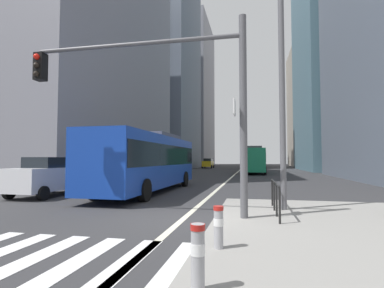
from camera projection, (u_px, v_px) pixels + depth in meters
name	position (u px, v px, depth m)	size (l,w,h in m)	color
ground_plane	(231.00, 178.00, 28.54)	(160.00, 160.00, 0.00)	#303033
crosswalk_stripes	(76.00, 262.00, 5.27)	(7.65, 3.20, 0.01)	silver
lane_centre_line	(236.00, 173.00, 38.32)	(0.20, 80.00, 0.01)	beige
office_tower_left_near	(83.00, 44.00, 32.31)	(12.58, 25.20, 28.98)	gray
office_tower_left_mid	(160.00, 65.00, 59.13)	(13.40, 18.69, 41.33)	slate
office_tower_left_far	(187.00, 95.00, 83.90)	(12.87, 21.24, 40.25)	gray
office_tower_right_mid	(344.00, 60.00, 48.25)	(13.91, 19.20, 36.27)	slate
office_tower_right_far	(313.00, 106.00, 72.94)	(10.21, 22.71, 30.01)	gray
city_bus_blue_oncoming	(149.00, 159.00, 16.67)	(2.80, 11.39, 3.40)	#14389E
sedan_white_oncoming	(49.00, 176.00, 14.84)	(2.11, 4.34, 1.94)	silver
city_bus_red_receding	(255.00, 159.00, 38.06)	(2.79, 11.22, 3.40)	#198456
city_bus_red_distant	(254.00, 159.00, 57.14)	(2.90, 11.23, 3.40)	red
car_oncoming_mid	(208.00, 163.00, 59.47)	(2.09, 4.58, 1.94)	gold
car_receding_near	(257.00, 163.00, 66.01)	(2.08, 4.37, 1.94)	#232838
traffic_signal_gantry	(164.00, 85.00, 9.19)	(7.16, 0.65, 6.00)	#515156
street_lamp_post	(282.00, 60.00, 10.19)	(5.50, 0.32, 8.00)	#56565B
bollard_front	(198.00, 253.00, 3.83)	(0.20, 0.20, 0.86)	#99999E
bollard_left	(219.00, 225.00, 5.64)	(0.20, 0.20, 0.80)	#99999E
pedestrian_railing	(275.00, 191.00, 9.26)	(0.06, 3.13, 0.98)	black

